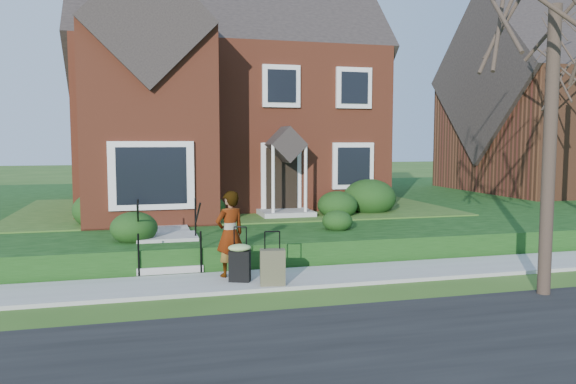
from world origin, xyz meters
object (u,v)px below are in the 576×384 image
object	(u,v)px
suitcase_black	(240,260)
suitcase_olive	(273,267)
front_steps	(168,247)
woman	(230,234)

from	to	relation	value
suitcase_black	suitcase_olive	bearing A→B (deg)	-16.30
front_steps	woman	size ratio (longest dim) A/B	1.12
front_steps	suitcase_black	bearing A→B (deg)	-56.08
woman	suitcase_black	world-z (taller)	woman
front_steps	suitcase_olive	world-z (taller)	front_steps
woman	suitcase_black	distance (m)	0.69
woman	suitcase_black	bearing A→B (deg)	81.89
front_steps	suitcase_olive	bearing A→B (deg)	-51.68
suitcase_olive	woman	bearing A→B (deg)	136.35
front_steps	woman	distance (m)	1.98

